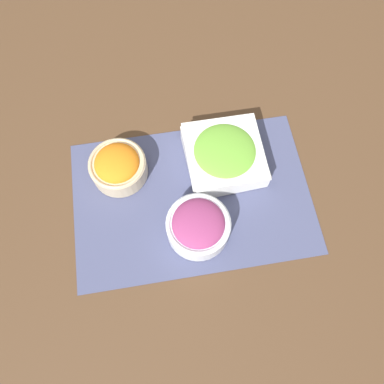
% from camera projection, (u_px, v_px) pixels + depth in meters
% --- Properties ---
extents(ground_plane, '(3.00, 3.00, 0.00)m').
position_uv_depth(ground_plane, '(192.00, 197.00, 0.94)').
color(ground_plane, '#513823').
extents(placemat, '(0.59, 0.39, 0.00)m').
position_uv_depth(placemat, '(192.00, 197.00, 0.93)').
color(placemat, '#474C70').
rests_on(placemat, ground_plane).
extents(carrot_bowl, '(0.14, 0.14, 0.08)m').
position_uv_depth(carrot_bowl, '(118.00, 166.00, 0.92)').
color(carrot_bowl, '#C6B28E').
rests_on(carrot_bowl, placemat).
extents(onion_bowl, '(0.15, 0.15, 0.08)m').
position_uv_depth(onion_bowl, '(200.00, 226.00, 0.86)').
color(onion_bowl, silver).
rests_on(onion_bowl, placemat).
extents(lettuce_bowl, '(0.19, 0.19, 0.07)m').
position_uv_depth(lettuce_bowl, '(224.00, 155.00, 0.93)').
color(lettuce_bowl, white).
rests_on(lettuce_bowl, placemat).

